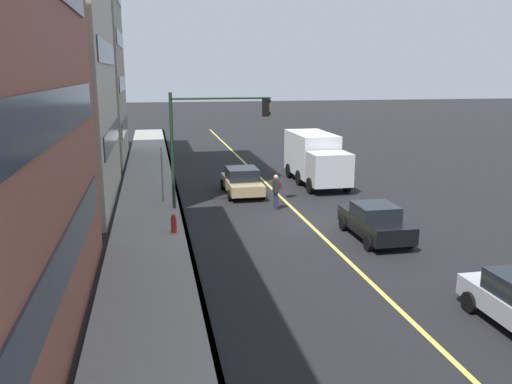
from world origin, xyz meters
name	(u,v)px	position (x,y,z in m)	size (l,w,h in m)	color
ground	(308,223)	(0.00, 0.00, 0.00)	(200.00, 200.00, 0.00)	black
sidewalk_slab	(150,230)	(0.00, 7.04, 0.07)	(80.00, 3.20, 0.15)	gray
curb_edge	(185,228)	(0.00, 5.53, 0.07)	(80.00, 0.16, 0.15)	slate
lane_stripe_center	(308,222)	(0.00, 0.00, 0.01)	(80.00, 0.16, 0.01)	#D8CC4C
building_glass_right	(50,61)	(19.80, 13.87, 7.44)	(10.42, 10.13, 14.88)	#9E9384
car_black	(375,221)	(-2.75, -2.02, 0.73)	(4.10, 1.89, 1.43)	black
car_tan	(242,181)	(6.16, 1.96, 0.75)	(4.33, 1.98, 1.51)	tan
truck_white	(315,157)	(8.24, -2.93, 1.61)	(6.79, 2.43, 3.01)	silver
pedestrian_with_backpack	(276,189)	(2.56, 0.86, 1.03)	(0.44, 0.39, 1.76)	#262D4C
traffic_light_mast	(211,129)	(3.26, 3.95, 3.99)	(0.28, 4.93, 5.75)	#1E3823
street_sign_post	(162,171)	(4.80, 6.35, 1.73)	(0.60, 0.08, 2.94)	slate
fire_hydrant	(174,225)	(-0.80, 6.05, 0.47)	(0.24, 0.24, 0.94)	red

